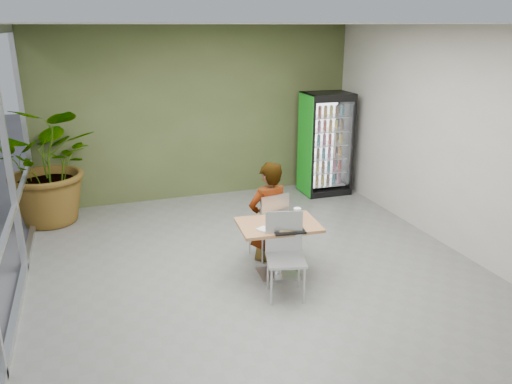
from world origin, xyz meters
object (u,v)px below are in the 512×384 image
at_px(cafeteria_tray, 288,230).
at_px(chair_near, 285,247).
at_px(dining_table, 278,239).
at_px(beverage_fridge, 326,144).
at_px(soda_cup, 297,215).
at_px(chair_far, 271,221).
at_px(seated_woman, 268,221).
at_px(potted_plant, 50,165).

bearing_deg(cafeteria_tray, chair_near, -124.70).
xyz_separation_m(dining_table, beverage_fridge, (2.16, 2.98, 0.45)).
bearing_deg(soda_cup, chair_far, 108.93).
bearing_deg(seated_woman, cafeteria_tray, 75.97).
xyz_separation_m(dining_table, cafeteria_tray, (0.03, -0.27, 0.22)).
bearing_deg(beverage_fridge, chair_far, -128.98).
xyz_separation_m(dining_table, soda_cup, (0.27, 0.01, 0.30)).
xyz_separation_m(seated_woman, beverage_fridge, (2.08, 2.41, 0.43)).
relative_size(chair_far, seated_woman, 0.57).
relative_size(chair_near, beverage_fridge, 0.53).
distance_m(soda_cup, cafeteria_tray, 0.38).
height_order(chair_far, beverage_fridge, beverage_fridge).
xyz_separation_m(chair_near, soda_cup, (0.35, 0.44, 0.23)).
bearing_deg(chair_far, dining_table, 68.80).
distance_m(cafeteria_tray, beverage_fridge, 3.89).
xyz_separation_m(dining_table, chair_near, (-0.08, -0.42, 0.07)).
height_order(beverage_fridge, potted_plant, potted_plant).
bearing_deg(potted_plant, seated_woman, -40.11).
xyz_separation_m(soda_cup, beverage_fridge, (1.89, 2.97, 0.15)).
bearing_deg(beverage_fridge, soda_cup, -121.56).
bearing_deg(chair_far, cafeteria_tray, 74.35).
relative_size(dining_table, cafeteria_tray, 2.77).
bearing_deg(beverage_fridge, cafeteria_tray, -122.30).
relative_size(chair_far, soda_cup, 5.71).
bearing_deg(chair_near, soda_cup, 65.80).
bearing_deg(soda_cup, beverage_fridge, 57.50).
relative_size(dining_table, potted_plant, 0.54).
bearing_deg(dining_table, cafeteria_tray, -84.06).
xyz_separation_m(dining_table, chair_far, (0.10, 0.52, 0.04)).
bearing_deg(potted_plant, chair_far, -40.52).
xyz_separation_m(dining_table, potted_plant, (-2.85, 3.03, 0.47)).
distance_m(dining_table, potted_plant, 4.19).
bearing_deg(seated_woman, beverage_fridge, -141.49).
bearing_deg(chair_near, cafeteria_tray, 69.53).
distance_m(dining_table, chair_near, 0.44).
bearing_deg(potted_plant, cafeteria_tray, -48.94).
relative_size(dining_table, beverage_fridge, 0.55).
bearing_deg(dining_table, soda_cup, 3.17).
bearing_deg(cafeteria_tray, potted_plant, 131.06).
distance_m(dining_table, cafeteria_tray, 0.35).
bearing_deg(beverage_fridge, seated_woman, -129.84).
bearing_deg(dining_table, chair_far, 79.51).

